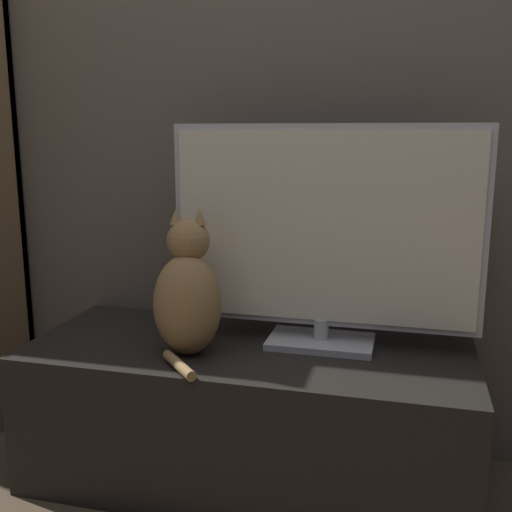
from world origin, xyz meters
The scene contains 4 objects.
wall_back centered at (0.00, 1.22, 1.30)m, with size 4.80×0.05×2.60m.
tv_stand centered at (0.00, 0.91, 0.21)m, with size 1.30×0.54×0.42m.
tv centered at (0.21, 0.98, 0.76)m, with size 0.89×0.19×0.64m.
cat centered at (-0.15, 0.82, 0.59)m, with size 0.22×0.30×0.41m.
Camera 1 is at (0.44, -0.70, 1.04)m, focal length 42.00 mm.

